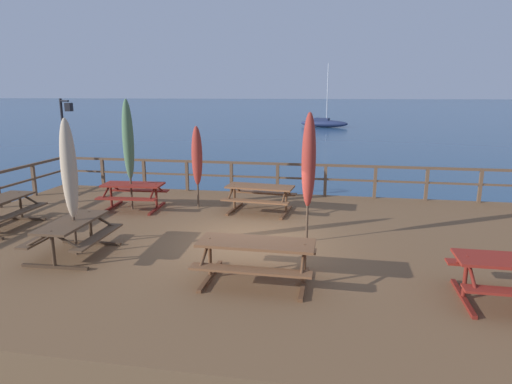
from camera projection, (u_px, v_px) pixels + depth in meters
name	position (u px, v px, depth m)	size (l,w,h in m)	color
ground_plane	(250.00, 273.00, 10.48)	(600.00, 600.00, 0.00)	navy
wooden_deck	(250.00, 257.00, 10.39)	(16.38, 10.06, 0.83)	brown
railing_waterside_far	(278.00, 173.00, 14.82)	(16.18, 0.10, 1.09)	brown
picnic_table_back_left	(260.00, 193.00, 12.68)	(2.05, 1.58, 0.78)	brown
picnic_table_mid_left	(133.00, 191.00, 12.99)	(1.85, 1.52, 0.78)	maroon
picnic_table_mid_centre	(256.00, 252.00, 7.96)	(2.13, 1.42, 0.78)	brown
picnic_table_front_right	(73.00, 230.00, 9.24)	(1.46, 1.86, 0.78)	brown
patio_umbrella_tall_back_left	(309.00, 161.00, 9.82)	(0.32, 0.32, 2.99)	#4C3828
patio_umbrella_short_mid	(128.00, 140.00, 12.63)	(0.32, 0.32, 3.23)	#4C3828
patio_umbrella_short_front	(197.00, 156.00, 12.97)	(0.32, 0.32, 2.46)	#4C3828
patio_umbrella_tall_front	(69.00, 170.00, 9.01)	(0.32, 0.32, 2.91)	#4C3828
lamp_post_hooked	(66.00, 131.00, 15.16)	(0.62, 0.42, 3.20)	black
sailboat_distant	(324.00, 123.00, 54.76)	(6.22, 2.99, 7.72)	navy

